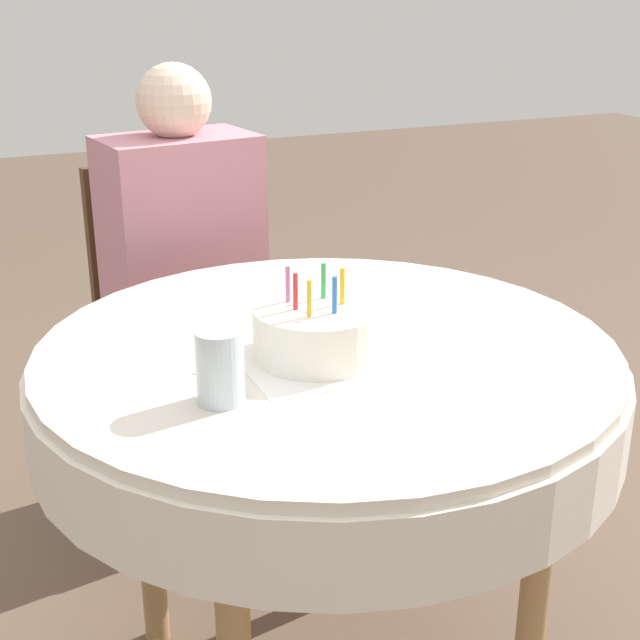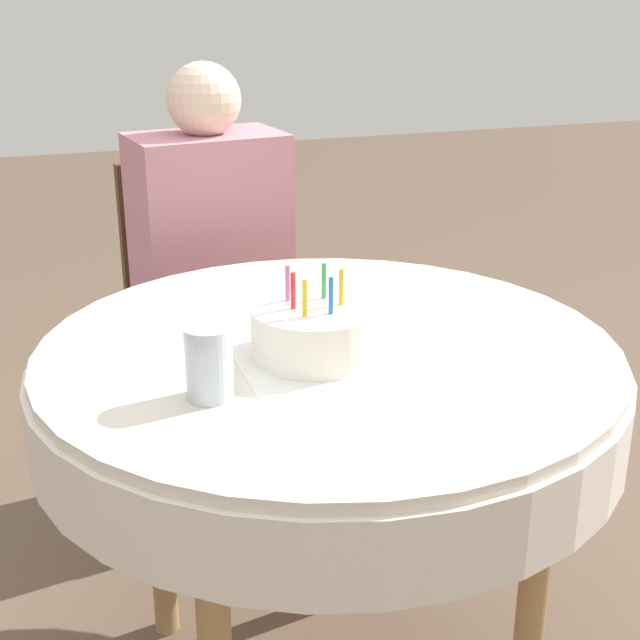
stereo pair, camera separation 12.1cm
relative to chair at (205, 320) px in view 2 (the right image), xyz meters
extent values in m
cylinder|color=silver|center=(0.04, -0.84, 0.25)|extent=(0.97, 0.97, 0.02)
cylinder|color=silver|center=(0.04, -0.84, 0.18)|extent=(0.99, 0.99, 0.13)
cylinder|color=#A37A4C|center=(0.31, -1.11, -0.11)|extent=(0.05, 0.05, 0.71)
cylinder|color=#A37A4C|center=(-0.23, -0.58, -0.11)|extent=(0.05, 0.05, 0.71)
cylinder|color=#A37A4C|center=(0.31, -0.58, -0.11)|extent=(0.05, 0.05, 0.71)
cube|color=#4C331E|center=(0.01, -0.07, -0.05)|extent=(0.44, 0.44, 0.04)
cube|color=#4C331E|center=(-0.01, 0.11, 0.18)|extent=(0.35, 0.07, 0.44)
cylinder|color=#4C331E|center=(-0.14, -0.26, -0.27)|extent=(0.04, 0.04, 0.39)
cylinder|color=#4C331E|center=(0.20, -0.21, -0.27)|extent=(0.04, 0.04, 0.39)
cylinder|color=#4C331E|center=(-0.18, 0.08, -0.27)|extent=(0.04, 0.04, 0.39)
cylinder|color=#4C331E|center=(0.15, 0.12, -0.27)|extent=(0.04, 0.04, 0.39)
cylinder|color=beige|center=(-0.06, -0.24, -0.25)|extent=(0.09, 0.09, 0.43)
cylinder|color=beige|center=(0.12, -0.22, -0.25)|extent=(0.09, 0.09, 0.43)
cube|color=#C67F8E|center=(0.01, -0.07, 0.23)|extent=(0.38, 0.27, 0.53)
sphere|color=beige|center=(0.01, -0.07, 0.57)|extent=(0.17, 0.17, 0.17)
cube|color=white|center=(0.00, -0.89, 0.26)|extent=(0.26, 0.26, 0.00)
cylinder|color=white|center=(0.00, -0.89, 0.30)|extent=(0.21, 0.21, 0.08)
cylinder|color=gold|center=(0.05, -0.89, 0.38)|extent=(0.01, 0.01, 0.06)
cylinder|color=green|center=(0.03, -0.85, 0.38)|extent=(0.01, 0.01, 0.06)
cylinder|color=#D166B2|center=(-0.03, -0.84, 0.38)|extent=(0.01, 0.01, 0.06)
cylinder|color=red|center=(-0.03, -0.88, 0.38)|extent=(0.01, 0.01, 0.06)
cylinder|color=gold|center=(-0.02, -0.92, 0.38)|extent=(0.01, 0.01, 0.06)
cylinder|color=blue|center=(0.02, -0.92, 0.38)|extent=(0.01, 0.01, 0.06)
cylinder|color=silver|center=(-0.19, -0.98, 0.32)|extent=(0.07, 0.07, 0.11)
camera|label=1|loc=(-0.53, -2.09, 0.83)|focal=50.00mm
camera|label=2|loc=(-0.42, -2.14, 0.83)|focal=50.00mm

